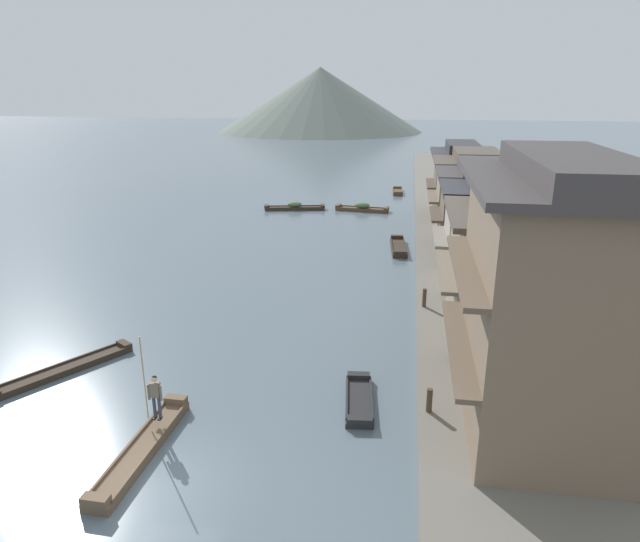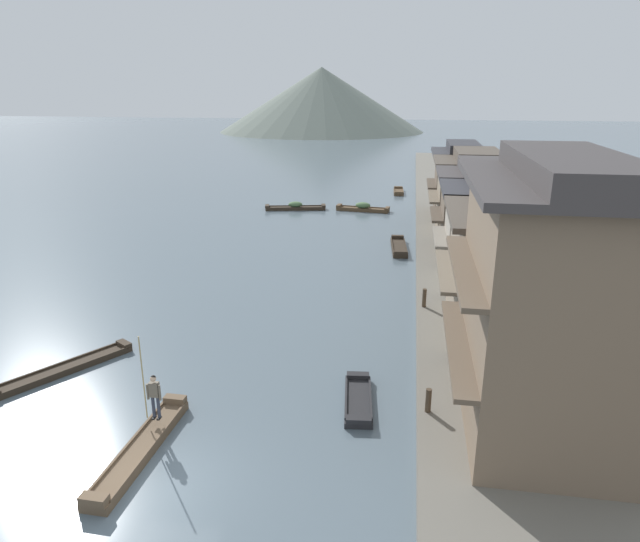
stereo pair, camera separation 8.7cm
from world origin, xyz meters
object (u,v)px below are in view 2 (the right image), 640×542
(boat_foreground_poled, at_px, (141,449))
(boat_midriver_upstream, at_px, (358,400))
(mooring_post_dock_near, at_px, (428,400))
(boat_moored_far, at_px, (399,247))
(house_waterfront_second, at_px, (511,265))
(mooring_post_dock_mid, at_px, (424,298))
(boat_moored_second, at_px, (64,369))
(house_waterfront_end, at_px, (461,180))
(house_waterfront_nearest, at_px, (553,300))
(boat_moored_third, at_px, (399,192))
(house_waterfront_far, at_px, (474,192))
(boatman_person, at_px, (154,392))
(boat_midriver_drifting, at_px, (295,207))
(house_waterfront_tall, at_px, (498,232))
(boat_moored_nearest, at_px, (363,208))
(house_waterfront_narrow, at_px, (480,209))

(boat_foreground_poled, distance_m, boat_midriver_upstream, 7.74)
(mooring_post_dock_near, bearing_deg, boat_moored_far, 94.05)
(boat_midriver_upstream, relative_size, house_waterfront_second, 0.49)
(mooring_post_dock_mid, bearing_deg, boat_moored_second, -150.95)
(house_waterfront_end, bearing_deg, mooring_post_dock_mid, -98.19)
(house_waterfront_nearest, relative_size, mooring_post_dock_near, 10.25)
(boat_moored_third, xyz_separation_m, house_waterfront_far, (6.04, -18.88, 3.45))
(boat_moored_far, relative_size, house_waterfront_nearest, 0.54)
(boatman_person, relative_size, house_waterfront_far, 0.47)
(boat_moored_second, bearing_deg, house_waterfront_far, 53.07)
(boat_midriver_drifting, relative_size, house_waterfront_end, 0.94)
(boat_midriver_drifting, relative_size, house_waterfront_tall, 0.88)
(boatman_person, xyz_separation_m, house_waterfront_second, (12.69, 9.55, 2.07))
(boat_moored_nearest, bearing_deg, house_waterfront_nearest, -75.77)
(boat_moored_second, xyz_separation_m, house_waterfront_end, (17.88, 30.62, 3.49))
(boat_moored_third, xyz_separation_m, boat_midriver_upstream, (-0.24, -43.88, -0.03))
(house_waterfront_tall, bearing_deg, house_waterfront_narrow, 93.45)
(house_waterfront_nearest, bearing_deg, boat_foreground_poled, -166.65)
(house_waterfront_tall, xyz_separation_m, house_waterfront_far, (-0.09, 12.29, -0.01))
(boat_midriver_upstream, bearing_deg, boat_moored_third, 89.69)
(boatman_person, distance_m, house_waterfront_narrow, 25.03)
(house_waterfront_nearest, distance_m, house_waterfront_far, 26.15)
(house_waterfront_nearest, bearing_deg, boat_midriver_upstream, 169.46)
(boatman_person, bearing_deg, boat_moored_second, 149.14)
(house_waterfront_tall, bearing_deg, boat_foreground_poled, -127.56)
(boat_foreground_poled, xyz_separation_m, house_waterfront_second, (12.70, 10.76, 3.43))
(house_waterfront_tall, relative_size, house_waterfront_narrow, 1.08)
(boat_moored_second, bearing_deg, house_waterfront_second, 18.70)
(boatman_person, relative_size, boat_moored_second, 0.57)
(house_waterfront_tall, distance_m, house_waterfront_end, 18.38)
(boat_midriver_upstream, xyz_separation_m, house_waterfront_end, (5.71, 31.08, 3.48))
(house_waterfront_nearest, bearing_deg, house_waterfront_end, 90.58)
(mooring_post_dock_mid, bearing_deg, boat_moored_nearest, 101.88)
(boat_midriver_upstream, distance_m, house_waterfront_end, 31.79)
(house_waterfront_second, xyz_separation_m, house_waterfront_far, (0.14, 18.34, 0.01))
(boatman_person, height_order, boat_moored_nearest, boatman_person)
(boat_moored_far, height_order, mooring_post_dock_near, mooring_post_dock_near)
(boat_midriver_upstream, bearing_deg, boat_moored_nearest, 94.80)
(boatman_person, distance_m, boat_moored_far, 25.16)
(boat_foreground_poled, height_order, house_waterfront_second, house_waterfront_second)
(boat_moored_second, distance_m, house_waterfront_second, 19.63)
(boatman_person, distance_m, house_waterfront_tall, 20.37)
(boat_moored_nearest, relative_size, boat_moored_third, 1.36)
(house_waterfront_nearest, height_order, house_waterfront_second, house_waterfront_nearest)
(boat_moored_nearest, height_order, boat_midriver_drifting, boat_moored_nearest)
(boat_moored_far, xyz_separation_m, boat_midriver_drifting, (-10.17, 12.34, 0.09))
(boat_midriver_upstream, bearing_deg, mooring_post_dock_mid, 73.90)
(boat_foreground_poled, height_order, boatman_person, boatman_person)
(house_waterfront_nearest, relative_size, mooring_post_dock_mid, 9.18)
(boatman_person, xyz_separation_m, boat_moored_far, (7.46, 23.99, -1.37))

